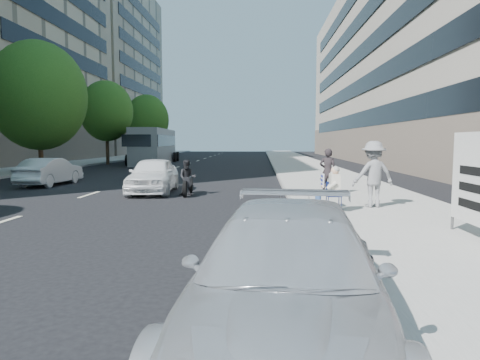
# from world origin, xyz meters

# --- Properties ---
(ground) EXTENTS (160.00, 160.00, 0.00)m
(ground) POSITION_xyz_m (0.00, 0.00, 0.00)
(ground) COLOR black
(ground) RESTS_ON ground
(near_sidewalk) EXTENTS (5.00, 120.00, 0.15)m
(near_sidewalk) POSITION_xyz_m (4.00, 20.00, 0.07)
(near_sidewalk) COLOR #97958E
(near_sidewalk) RESTS_ON ground
(far_sidewalk) EXTENTS (4.50, 120.00, 0.15)m
(far_sidewalk) POSITION_xyz_m (-16.75, 20.00, 0.07)
(far_sidewalk) COLOR #97958E
(far_sidewalk) RESTS_ON ground
(far_bldg_north) EXTENTS (22.00, 28.00, 28.00)m
(far_bldg_north) POSITION_xyz_m (-30.00, 62.00, 14.00)
(far_bldg_north) COLOR #B8AC8A
(far_bldg_north) RESTS_ON ground
(near_building) EXTENTS (14.00, 70.00, 20.00)m
(near_building) POSITION_xyz_m (17.00, 32.00, 10.00)
(near_building) COLOR gray
(near_building) RESTS_ON ground
(tree_far_c) EXTENTS (6.00, 6.00, 8.47)m
(tree_far_c) POSITION_xyz_m (-13.70, 18.00, 5.02)
(tree_far_c) COLOR #382616
(tree_far_c) RESTS_ON ground
(tree_far_d) EXTENTS (4.80, 4.80, 7.65)m
(tree_far_d) POSITION_xyz_m (-13.70, 30.00, 4.89)
(tree_far_d) COLOR #382616
(tree_far_d) RESTS_ON ground
(tree_far_e) EXTENTS (5.40, 5.40, 7.89)m
(tree_far_e) POSITION_xyz_m (-13.70, 44.00, 4.78)
(tree_far_e) COLOR #382616
(tree_far_e) RESTS_ON ground
(seated_protester) EXTENTS (0.83, 1.12, 1.31)m
(seated_protester) POSITION_xyz_m (2.38, 3.32, 0.87)
(seated_protester) COLOR #121C51
(seated_protester) RESTS_ON near_sidewalk
(jogger) EXTENTS (1.43, 1.01, 2.02)m
(jogger) POSITION_xyz_m (3.84, 4.29, 1.16)
(jogger) COLOR gray
(jogger) RESTS_ON near_sidewalk
(pedestrian_woman) EXTENTS (0.73, 0.58, 1.74)m
(pedestrian_woman) POSITION_xyz_m (2.96, 7.41, 1.02)
(pedestrian_woman) COLOR black
(pedestrian_woman) RESTS_ON near_sidewalk
(parked_sedan) EXTENTS (2.55, 5.17, 1.45)m
(parked_sedan) POSITION_xyz_m (0.71, -4.39, 0.72)
(parked_sedan) COLOR silver
(parked_sedan) RESTS_ON ground
(white_sedan_near) EXTENTS (2.03, 4.47, 1.49)m
(white_sedan_near) POSITION_xyz_m (-4.09, 8.81, 0.74)
(white_sedan_near) COLOR white
(white_sedan_near) RESTS_ON ground
(white_sedan_mid) EXTENTS (1.65, 4.14, 1.34)m
(white_sedan_mid) POSITION_xyz_m (-9.91, 11.61, 0.67)
(white_sedan_mid) COLOR silver
(white_sedan_mid) RESTS_ON ground
(motorcycle) EXTENTS (0.73, 2.05, 1.42)m
(motorcycle) POSITION_xyz_m (-2.49, 8.00, 0.64)
(motorcycle) COLOR black
(motorcycle) RESTS_ON ground
(bus) EXTENTS (3.47, 12.22, 3.30)m
(bus) POSITION_xyz_m (-9.81, 32.01, 1.64)
(bus) COLOR slate
(bus) RESTS_ON ground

